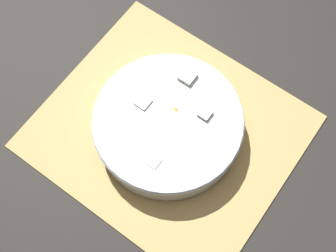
% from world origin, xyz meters
% --- Properties ---
extents(ground_plane, '(6.00, 6.00, 0.00)m').
position_xyz_m(ground_plane, '(0.00, 0.00, 0.00)').
color(ground_plane, black).
extents(bamboo_mat_center, '(0.47, 0.42, 0.01)m').
position_xyz_m(bamboo_mat_center, '(0.00, 0.00, 0.00)').
color(bamboo_mat_center, tan).
rests_on(bamboo_mat_center, ground_plane).
extents(fruit_salad_bowl, '(0.28, 0.28, 0.06)m').
position_xyz_m(fruit_salad_bowl, '(-0.00, -0.00, 0.04)').
color(fruit_salad_bowl, silver).
rests_on(fruit_salad_bowl, bamboo_mat_center).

